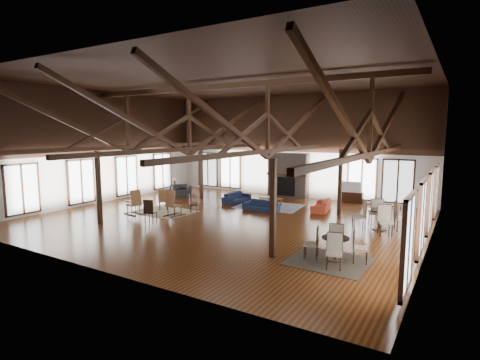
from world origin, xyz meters
The scene contains 31 objects.
floor centered at (0.00, 0.00, 0.00)m, with size 16.00×16.00×0.00m, color brown.
ceiling centered at (0.00, 0.00, 6.00)m, with size 16.00×14.00×0.02m, color black.
wall_back centered at (0.00, 7.00, 3.00)m, with size 16.00×0.02×6.00m, color silver.
wall_front centered at (0.00, -7.00, 3.00)m, with size 16.00×0.02×6.00m, color silver.
wall_left centered at (-8.00, 0.00, 3.00)m, with size 0.02×14.00×6.00m, color silver.
wall_right centered at (8.00, 0.00, 3.00)m, with size 0.02×14.00×6.00m, color silver.
roof_truss centered at (0.00, 0.00, 4.03)m, with size 15.60×14.07×3.14m.
post_grid centered at (0.00, 0.00, 1.52)m, with size 8.16×7.16×3.05m.
fireplace centered at (0.00, 6.67, 1.29)m, with size 2.50×0.69×2.60m.
ceiling_fan centered at (0.50, -1.00, 3.73)m, with size 1.60×1.60×0.75m.
sofa_navy_front centered at (0.52, 2.29, 0.26)m, with size 1.77×0.69×0.52m, color #15203C.
sofa_navy_left centered at (-1.66, 3.59, 0.27)m, with size 0.73×1.86×0.54m, color #141B38.
sofa_orange centered at (3.00, 3.86, 0.27)m, with size 0.71×1.82×0.53m, color #BA3B24.
coffee_table centered at (0.38, 3.62, 0.39)m, with size 1.29×0.88×0.45m.
vase centered at (0.48, 3.54, 0.54)m, with size 0.17×0.17×0.18m, color #B2B2B2.
armchair centered at (-5.39, 3.35, 0.35)m, with size 1.09×0.95×0.71m, color #2D2D2F.
side_table_lamp centered at (-6.30, 3.84, 0.42)m, with size 0.44×0.44×1.11m.
rocking_chair_a centered at (-3.89, 0.19, 0.47)m, with size 0.80×0.86×0.99m.
rocking_chair_b centered at (-2.39, -0.82, 0.57)m, with size 0.58×0.98×1.21m.
rocking_chair_c centered at (-4.12, -1.47, 0.55)m, with size 0.98×0.64×1.17m.
side_chair_a centered at (-2.10, 0.23, 0.51)m, with size 0.53×0.53×0.88m.
side_chair_b centered at (-2.27, -2.38, 0.60)m, with size 0.54×0.54×1.04m.
cafe_table_near centered at (5.73, -2.79, 0.50)m, with size 1.94×1.94×0.99m.
cafe_table_far centered at (6.18, 1.60, 0.56)m, with size 2.16×2.16×1.12m.
cup_near centered at (5.82, -2.81, 0.76)m, with size 0.12×0.12×0.10m, color #B2B2B2.
cup_far centered at (6.25, 1.69, 0.86)m, with size 0.13×0.13×0.11m, color #B2B2B2.
tv_console centered at (3.75, 6.75, 0.29)m, with size 1.16×0.44×0.58m, color black.
television centered at (3.72, 6.75, 0.87)m, with size 1.01×0.13×0.58m, color #B2B2B2.
rug_tan centered at (-3.35, -0.31, 0.01)m, with size 2.74×2.15×0.01m, color tan.
rug_navy centered at (0.37, 3.50, 0.01)m, with size 3.23×2.42×0.01m, color #1B1E4C.
rug_dark centered at (5.60, -2.97, 0.01)m, with size 2.29×2.08×0.01m, color #2A241C.
Camera 1 is at (8.90, -13.53, 3.84)m, focal length 28.00 mm.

